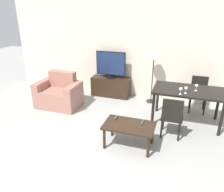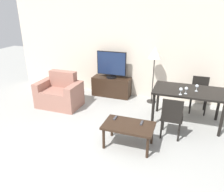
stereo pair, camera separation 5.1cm
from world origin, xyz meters
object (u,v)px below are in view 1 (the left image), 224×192
(tv_stand, at_px, (111,87))
(dining_chair_near, at_px, (172,116))
(remote_secondary, at_px, (142,123))
(wine_glass_right, at_px, (186,89))
(tv, at_px, (111,65))
(wine_glass_center, at_px, (181,89))
(armchair, at_px, (59,94))
(dining_chair_far, at_px, (198,92))
(wine_glass_left, at_px, (197,86))
(remote_primary, at_px, (116,118))
(floor_lamp, at_px, (154,56))
(dining_table, at_px, (188,94))
(coffee_table, at_px, (129,127))

(tv_stand, relative_size, dining_chair_near, 1.27)
(remote_secondary, bearing_deg, wine_glass_right, 52.71)
(tv, relative_size, wine_glass_center, 5.60)
(armchair, height_order, dining_chair_near, armchair)
(dining_chair_far, relative_size, wine_glass_left, 5.71)
(armchair, height_order, wine_glass_center, wine_glass_center)
(dining_chair_far, distance_m, remote_primary, 2.35)
(armchair, height_order, remote_primary, armchair)
(tv_stand, height_order, dining_chair_near, dining_chair_near)
(floor_lamp, relative_size, wine_glass_right, 9.96)
(armchair, xyz_separation_m, dining_chair_far, (3.29, 0.86, 0.15))
(armchair, xyz_separation_m, tv, (1.00, 1.06, 0.58))
(dining_table, height_order, floor_lamp, floor_lamp)
(dining_table, bearing_deg, tv_stand, 155.62)
(tv_stand, bearing_deg, coffee_table, -63.32)
(remote_secondary, xyz_separation_m, wine_glass_left, (0.88, 1.11, 0.41))
(tv_stand, height_order, remote_secondary, tv_stand)
(tv_stand, xyz_separation_m, remote_primary, (0.79, -2.02, 0.18))
(armchair, distance_m, remote_primary, 2.04)
(tv, bearing_deg, floor_lamp, -3.08)
(dining_chair_near, bearing_deg, dining_chair_far, 70.63)
(tv, height_order, remote_primary, tv)
(wine_glass_left, relative_size, wine_glass_right, 1.00)
(remote_primary, bearing_deg, wine_glass_center, 35.98)
(tv_stand, xyz_separation_m, dining_table, (2.03, -0.92, 0.40))
(coffee_table, bearing_deg, tv_stand, 116.68)
(dining_table, xyz_separation_m, dining_chair_far, (0.25, 0.71, -0.21))
(dining_chair_near, bearing_deg, armchair, 168.43)
(tv, xyz_separation_m, dining_table, (2.03, -0.92, -0.23))
(remote_primary, bearing_deg, coffee_table, -26.25)
(tv_stand, distance_m, dining_chair_far, 2.30)
(coffee_table, distance_m, wine_glass_left, 1.71)
(armchair, relative_size, dining_table, 0.74)
(floor_lamp, bearing_deg, tv_stand, 176.80)
(tv_stand, bearing_deg, wine_glass_center, -33.39)
(remote_secondary, distance_m, wine_glass_left, 1.47)
(coffee_table, relative_size, floor_lamp, 0.61)
(tv, height_order, dining_chair_near, tv)
(coffee_table, xyz_separation_m, dining_chair_far, (1.19, 1.96, 0.08))
(dining_chair_far, distance_m, remote_secondary, 2.09)
(armchair, xyz_separation_m, dining_table, (3.04, 0.14, 0.36))
(coffee_table, relative_size, remote_primary, 5.96)
(floor_lamp, xyz_separation_m, remote_primary, (-0.36, -1.96, -0.79))
(dining_table, height_order, wine_glass_center, wine_glass_center)
(dining_chair_near, height_order, remote_secondary, dining_chair_near)
(armchair, bearing_deg, wine_glass_left, 2.32)
(dining_table, bearing_deg, remote_secondary, -123.17)
(tv_stand, height_order, tv, tv)
(floor_lamp, xyz_separation_m, wine_glass_right, (0.82, -1.09, -0.38))
(dining_table, xyz_separation_m, wine_glass_right, (-0.06, -0.24, 0.19))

